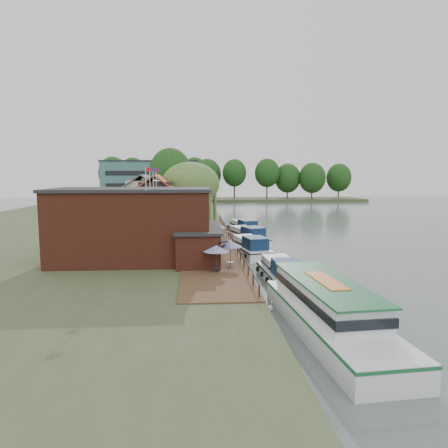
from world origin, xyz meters
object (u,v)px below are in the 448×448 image
object	(u,v)px
cruiser_0	(282,270)
cruiser_1	(250,245)
umbrella_5	(218,233)
umbrella_2	(210,247)
umbrella_1	(230,254)
swan	(270,308)
tour_boat	(330,309)
willow	(191,197)
pub	(153,224)
umbrella_0	(216,259)
cottage_c	(173,198)
cruiser_3	(243,226)
cruiser_2	(247,234)
hotel_block	(151,183)
cottage_b	(144,202)
umbrella_3	(217,241)
umbrella_4	(210,238)
cottage_a	(157,206)

from	to	relation	value
cruiser_0	cruiser_1	distance (m)	12.54
umbrella_5	umbrella_2	bearing A→B (deg)	-97.63
umbrella_1	swan	xyz separation A→B (m)	(2.03, -9.32, -2.07)
umbrella_1	tour_boat	bearing A→B (deg)	-70.40
umbrella_5	tour_boat	world-z (taller)	umbrella_5
willow	umbrella_2	bearing A→B (deg)	-83.62
pub	umbrella_5	bearing A→B (deg)	53.81
swan	umbrella_0	bearing A→B (deg)	115.85
cruiser_0	cruiser_1	size ratio (longest dim) A/B	0.98
cottage_c	cruiser_3	world-z (taller)	cottage_c
cruiser_2	hotel_block	bearing A→B (deg)	91.31
hotel_block	cottage_c	world-z (taller)	hotel_block
cottage_b	cruiser_3	bearing A→B (deg)	-4.59
willow	cruiser_3	bearing A→B (deg)	23.99
umbrella_3	cruiser_0	bearing A→B (deg)	-59.90
umbrella_4	cruiser_3	bearing A→B (deg)	71.70
umbrella_1	cruiser_2	bearing A→B (deg)	78.22
cottage_b	cottage_a	bearing A→B (deg)	-73.30
cottage_c	cruiser_0	xyz separation A→B (m)	(11.86, -39.60, -4.05)
umbrella_3	cruiser_2	distance (m)	12.53
swan	willow	bearing A→B (deg)	100.37
cottage_b	cruiser_2	xyz separation A→B (m)	(15.34, -9.91, -3.98)
pub	cruiser_2	xyz separation A→B (m)	(11.34, 15.09, -3.38)
cruiser_0	swan	distance (m)	7.63
cruiser_1	cottage_b	bearing A→B (deg)	117.57
cruiser_3	umbrella_3	bearing A→B (deg)	-117.21
cottage_b	cruiser_2	world-z (taller)	cottage_b
cottage_a	cottage_c	size ratio (longest dim) A/B	1.01
hotel_block	umbrella_0	size ratio (longest dim) A/B	10.69
umbrella_3	umbrella_5	distance (m)	6.01
cruiser_2	cottage_b	bearing A→B (deg)	129.36
umbrella_3	tour_boat	size ratio (longest dim) A/B	0.16
pub	umbrella_1	xyz separation A→B (m)	(7.47, -3.46, -2.36)
umbrella_2	cruiser_3	bearing A→B (deg)	75.39
cruiser_2	tour_boat	size ratio (longest dim) A/B	0.71
pub	cottage_b	world-z (taller)	cottage_b
umbrella_4	cruiser_1	world-z (taller)	umbrella_4
umbrella_2	tour_boat	bearing A→B (deg)	-69.02
umbrella_4	swan	xyz separation A→B (m)	(3.62, -18.41, -2.07)
cruiser_0	cruiser_1	xyz separation A→B (m)	(-1.19, 12.48, 0.03)
umbrella_2	cruiser_0	xyz separation A→B (m)	(6.14, -5.73, -1.09)
pub	cruiser_3	bearing A→B (deg)	63.42
cruiser_1	cruiser_3	world-z (taller)	cruiser_3
cruiser_0	cruiser_3	xyz separation A→B (m)	(0.01, 29.32, 0.05)
umbrella_4	cruiser_0	xyz separation A→B (m)	(5.98, -11.22, -1.09)
umbrella_3	cruiser_0	distance (m)	10.63
umbrella_3	cruiser_2	world-z (taller)	umbrella_3
cruiser_2	swan	size ratio (longest dim) A/B	23.67
cruiser_3	cruiser_1	bearing A→B (deg)	-106.55
cottage_b	tour_boat	bearing A→B (deg)	-68.80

